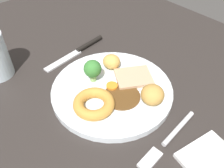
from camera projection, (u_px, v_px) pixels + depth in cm
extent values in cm
cube|color=#2B2623|center=(127.00, 97.00, 51.82)|extent=(120.00, 84.00, 3.60)
cylinder|color=white|center=(112.00, 90.00, 49.82)|extent=(25.07, 25.07, 1.40)
cylinder|color=#563819|center=(122.00, 96.00, 47.31)|extent=(7.40, 7.40, 0.30)
cube|color=tan|center=(134.00, 77.00, 51.09)|extent=(9.29, 9.71, 0.80)
torus|color=#C68938|center=(95.00, 104.00, 44.56)|extent=(7.90, 7.90, 2.06)
ellipsoid|color=tan|center=(112.00, 62.00, 53.11)|extent=(5.23, 5.13, 3.23)
ellipsoid|color=#BC8C42|center=(153.00, 95.00, 45.23)|extent=(6.44, 6.43, 3.74)
cylinder|color=orange|center=(112.00, 86.00, 49.11)|extent=(2.37, 2.37, 0.70)
cylinder|color=#8CB766|center=(93.00, 77.00, 50.37)|extent=(1.30, 1.30, 1.88)
sphere|color=#387A33|center=(93.00, 69.00, 48.84)|extent=(3.72, 3.72, 3.72)
cylinder|color=silver|center=(178.00, 129.00, 42.87)|extent=(1.81, 9.54, 0.90)
cube|color=silver|center=(150.00, 160.00, 38.57)|extent=(2.42, 4.67, 0.60)
cylinder|color=black|center=(89.00, 44.00, 62.70)|extent=(2.26, 8.58, 1.20)
cube|color=silver|center=(63.00, 60.00, 58.05)|extent=(3.00, 10.63, 0.40)
cube|color=white|center=(219.00, 168.00, 37.40)|extent=(12.39, 10.76, 0.80)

